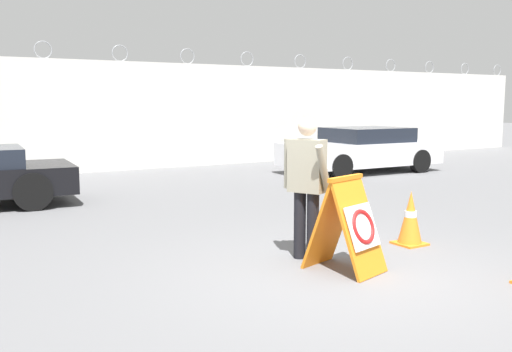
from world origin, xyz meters
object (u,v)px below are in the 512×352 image
(security_guard, at_px, (307,181))
(traffic_cone_mid, at_px, (410,218))
(barricade_sign, at_px, (348,224))
(parked_car_far_side, at_px, (362,150))

(security_guard, bearing_deg, traffic_cone_mid, 58.11)
(barricade_sign, relative_size, parked_car_far_side, 0.25)
(barricade_sign, xyz_separation_m, parked_car_far_side, (6.48, 7.16, 0.08))
(barricade_sign, height_order, security_guard, security_guard)
(barricade_sign, distance_m, security_guard, 0.80)
(security_guard, bearing_deg, barricade_sign, -16.74)
(traffic_cone_mid, bearing_deg, barricade_sign, -161.28)
(traffic_cone_mid, bearing_deg, parked_car_far_side, 53.31)
(security_guard, distance_m, traffic_cone_mid, 1.77)
(security_guard, height_order, parked_car_far_side, security_guard)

